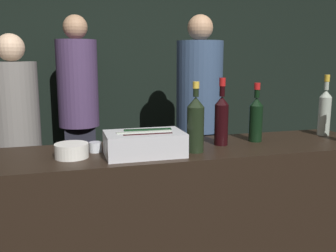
# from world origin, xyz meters

# --- Properties ---
(wall_back_chalkboard) EXTENTS (6.40, 0.06, 2.80)m
(wall_back_chalkboard) POSITION_xyz_m (0.00, 2.27, 1.40)
(wall_back_chalkboard) COLOR black
(wall_back_chalkboard) RESTS_ON ground_plane
(bar_counter) EXTENTS (2.35, 0.53, 0.96)m
(bar_counter) POSITION_xyz_m (0.00, 0.26, 0.48)
(bar_counter) COLOR black
(bar_counter) RESTS_ON ground_plane
(ice_bin_with_bottles) EXTENTS (0.39, 0.24, 0.12)m
(ice_bin_with_bottles) POSITION_xyz_m (-0.15, 0.17, 1.03)
(ice_bin_with_bottles) COLOR silver
(ice_bin_with_bottles) RESTS_ON bar_counter
(bowl_white) EXTENTS (0.16, 0.16, 0.07)m
(bowl_white) POSITION_xyz_m (-0.51, 0.22, 1.00)
(bowl_white) COLOR silver
(bowl_white) RESTS_ON bar_counter
(candle_votive) EXTENTS (0.07, 0.07, 0.05)m
(candle_votive) POSITION_xyz_m (-0.39, 0.30, 0.99)
(candle_votive) COLOR silver
(candle_votive) RESTS_ON bar_counter
(red_wine_bottle_tall) EXTENTS (0.08, 0.08, 0.38)m
(red_wine_bottle_tall) POSITION_xyz_m (0.31, 0.28, 1.11)
(red_wine_bottle_tall) COLOR black
(red_wine_bottle_tall) RESTS_ON bar_counter
(champagne_bottle) EXTENTS (0.09, 0.09, 0.36)m
(champagne_bottle) POSITION_xyz_m (0.11, 0.17, 1.11)
(champagne_bottle) COLOR black
(champagne_bottle) RESTS_ON bar_counter
(rose_wine_bottle) EXTENTS (0.07, 0.07, 0.38)m
(rose_wine_bottle) POSITION_xyz_m (1.04, 0.36, 1.12)
(rose_wine_bottle) COLOR #9EA899
(rose_wine_bottle) RESTS_ON bar_counter
(red_wine_bottle_burgundy) EXTENTS (0.08, 0.08, 0.34)m
(red_wine_bottle_burgundy) POSITION_xyz_m (0.54, 0.31, 1.10)
(red_wine_bottle_burgundy) COLOR black
(red_wine_bottle_burgundy) RESTS_ON bar_counter
(person_in_hoodie) EXTENTS (0.36, 0.36, 1.62)m
(person_in_hoodie) POSITION_xyz_m (-0.91, 1.48, 0.90)
(person_in_hoodie) COLOR black
(person_in_hoodie) RESTS_ON ground_plane
(person_blond_tee) EXTENTS (0.39, 0.39, 1.79)m
(person_blond_tee) POSITION_xyz_m (0.57, 1.34, 1.00)
(person_blond_tee) COLOR black
(person_blond_tee) RESTS_ON ground_plane
(person_grey_polo) EXTENTS (0.36, 0.36, 1.80)m
(person_grey_polo) POSITION_xyz_m (-0.41, 1.79, 1.01)
(person_grey_polo) COLOR black
(person_grey_polo) RESTS_ON ground_plane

